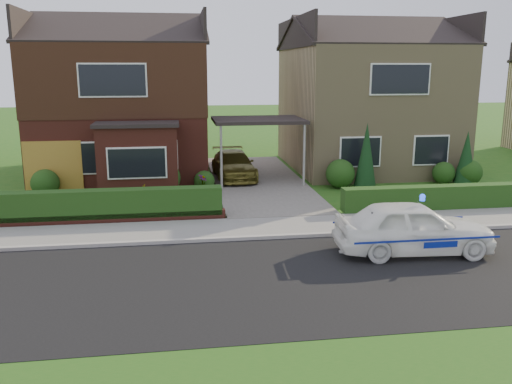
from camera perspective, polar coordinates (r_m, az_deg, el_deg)
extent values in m
plane|color=#205316|center=(13.21, 7.41, -8.83)|extent=(120.00, 120.00, 0.00)
cube|color=black|center=(13.21, 7.41, -8.83)|extent=(60.00, 6.00, 0.02)
cube|color=#9E9993|center=(15.98, 4.47, -4.63)|extent=(60.00, 0.16, 0.12)
cube|color=slate|center=(16.96, 3.69, -3.60)|extent=(60.00, 2.00, 0.10)
cube|color=#666059|center=(23.54, 0.21, 1.17)|extent=(3.80, 12.00, 0.12)
cube|color=maroon|center=(25.97, -13.70, 8.25)|extent=(7.20, 8.00, 5.80)
cube|color=white|center=(22.39, -18.44, 3.38)|extent=(1.80, 0.08, 1.30)
cube|color=white|center=(22.06, -10.30, 3.70)|extent=(1.60, 0.08, 1.30)
cube|color=white|center=(21.90, -14.85, 11.31)|extent=(2.60, 0.08, 1.30)
cube|color=black|center=(25.90, -13.88, 11.45)|extent=(7.26, 8.06, 2.90)
cube|color=maroon|center=(21.43, -12.28, 3.21)|extent=(3.00, 1.40, 2.70)
cube|color=black|center=(21.24, -12.46, 6.98)|extent=(3.20, 1.60, 0.14)
cube|color=tan|center=(27.46, 11.45, 8.60)|extent=(7.20, 8.00, 5.80)
cube|color=white|center=(23.33, 10.91, 4.18)|extent=(1.80, 0.08, 1.30)
cube|color=white|center=(24.56, 17.93, 4.21)|extent=(1.60, 0.08, 1.30)
cube|color=white|center=(23.65, 14.93, 11.40)|extent=(2.60, 0.08, 1.30)
cube|color=black|center=(23.15, 0.21, 7.58)|extent=(3.80, 3.00, 0.14)
cylinder|color=gray|center=(21.75, -3.68, 3.62)|extent=(0.10, 0.10, 2.70)
cylinder|color=gray|center=(22.28, 5.09, 3.82)|extent=(0.10, 0.10, 2.70)
cube|color=olive|center=(22.60, -20.54, 2.40)|extent=(2.20, 0.10, 2.10)
cube|color=maroon|center=(17.88, -15.67, -2.76)|extent=(7.70, 0.25, 0.36)
cube|color=#153611|center=(18.07, -15.58, -3.18)|extent=(7.50, 0.55, 0.90)
cube|color=#153611|center=(20.07, 19.35, -1.84)|extent=(7.50, 0.55, 0.80)
sphere|color=#153611|center=(22.31, -21.31, 0.87)|extent=(1.08, 1.08, 1.08)
sphere|color=#153611|center=(21.51, -9.70, 1.48)|extent=(1.32, 1.32, 1.32)
sphere|color=#153611|center=(21.87, -5.47, 1.16)|extent=(0.84, 0.84, 0.84)
sphere|color=#153611|center=(22.61, 8.87, 1.92)|extent=(1.20, 1.20, 1.20)
sphere|color=#153611|center=(24.47, 19.15, 1.90)|extent=(0.96, 0.96, 0.96)
sphere|color=#153611|center=(24.68, 21.54, 1.94)|extent=(1.08, 1.08, 1.08)
cone|color=black|center=(22.62, 11.51, 3.62)|extent=(0.90, 0.90, 2.60)
cone|color=black|center=(24.49, 21.24, 3.22)|extent=(0.90, 0.90, 2.20)
imported|color=white|center=(15.05, 16.23, -3.65)|extent=(1.96, 4.28, 1.42)
sphere|color=#193FF2|center=(14.93, 17.15, -0.69)|extent=(0.17, 0.17, 0.17)
cube|color=navy|center=(14.34, 17.60, -4.81)|extent=(3.84, 0.02, 0.05)
cube|color=navy|center=(15.80, 14.96, -2.99)|extent=(3.84, 0.01, 0.05)
ellipsoid|color=black|center=(14.44, 12.23, -2.96)|extent=(0.22, 0.17, 0.21)
sphere|color=white|center=(14.39, 12.37, -3.06)|extent=(0.11, 0.11, 0.11)
sphere|color=black|center=(14.39, 12.36, -2.44)|extent=(0.13, 0.13, 0.13)
cone|color=black|center=(14.37, 12.19, -2.19)|extent=(0.04, 0.04, 0.05)
cone|color=black|center=(14.40, 12.52, -2.17)|extent=(0.04, 0.04, 0.05)
imported|color=olive|center=(23.83, -2.37, 2.89)|extent=(1.82, 4.10, 1.17)
imported|color=gray|center=(18.51, -13.30, -1.35)|extent=(0.47, 0.35, 0.82)
imported|color=gray|center=(20.38, -11.97, -0.17)|extent=(0.48, 0.48, 0.68)
imported|color=gray|center=(21.29, -5.65, 0.75)|extent=(0.56, 0.56, 0.78)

